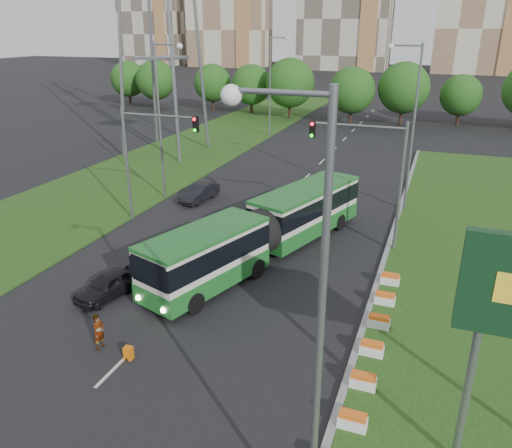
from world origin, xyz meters
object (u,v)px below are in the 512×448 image
at_px(shopping_trolley, 128,353).
at_px(pedestrian, 99,332).
at_px(traffic_mast_median, 375,165).
at_px(car_left_far, 200,193).
at_px(articulated_bus, 262,229).
at_px(traffic_mast_left, 146,148).
at_px(car_left_near, 109,285).

bearing_deg(shopping_trolley, pedestrian, 168.60).
distance_m(traffic_mast_median, shopping_trolley, 17.63).
xyz_separation_m(car_left_far, pedestrian, (4.86, -19.29, 0.16)).
xyz_separation_m(articulated_bus, shopping_trolley, (-1.77, -11.47, -1.48)).
bearing_deg(traffic_mast_left, shopping_trolley, -61.73).
xyz_separation_m(articulated_bus, car_left_near, (-5.73, -7.29, -1.13)).
relative_size(traffic_mast_left, shopping_trolley, 13.64).
bearing_deg(traffic_mast_median, shopping_trolley, -116.66).
height_order(traffic_mast_median, pedestrian, traffic_mast_median).
height_order(traffic_mast_left, articulated_bus, traffic_mast_left).
height_order(traffic_mast_left, car_left_far, traffic_mast_left).
relative_size(traffic_mast_median, pedestrian, 4.85).
height_order(articulated_bus, shopping_trolley, articulated_bus).
relative_size(traffic_mast_left, articulated_bus, 0.45).
bearing_deg(car_left_near, traffic_mast_left, 124.51).
bearing_deg(pedestrian, traffic_mast_median, -29.26).
relative_size(traffic_mast_median, car_left_near, 2.11).
relative_size(articulated_bus, shopping_trolley, 29.99).
height_order(traffic_mast_median, traffic_mast_left, same).
distance_m(traffic_mast_left, shopping_trolley, 16.78).
bearing_deg(car_left_far, traffic_mast_left, -94.89).
distance_m(traffic_mast_median, car_left_far, 15.45).
relative_size(traffic_mast_median, traffic_mast_left, 1.00).
xyz_separation_m(traffic_mast_median, articulated_bus, (-5.81, -3.62, -3.58)).
bearing_deg(traffic_mast_left, pedestrian, -66.64).
relative_size(car_left_near, shopping_trolley, 6.48).
bearing_deg(articulated_bus, shopping_trolley, -80.42).
distance_m(car_left_near, shopping_trolley, 5.77).
relative_size(articulated_bus, car_left_near, 4.63).
bearing_deg(traffic_mast_median, pedestrian, -121.70).
bearing_deg(traffic_mast_median, car_left_far, 162.44).
height_order(articulated_bus, car_left_near, articulated_bus).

